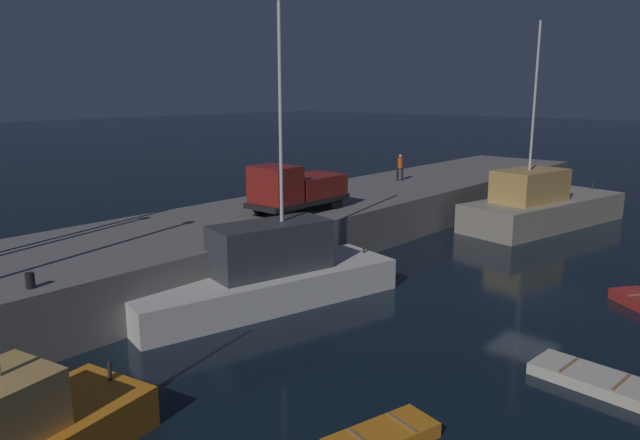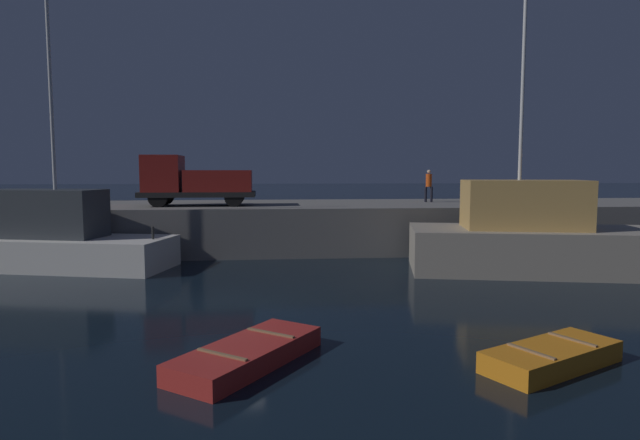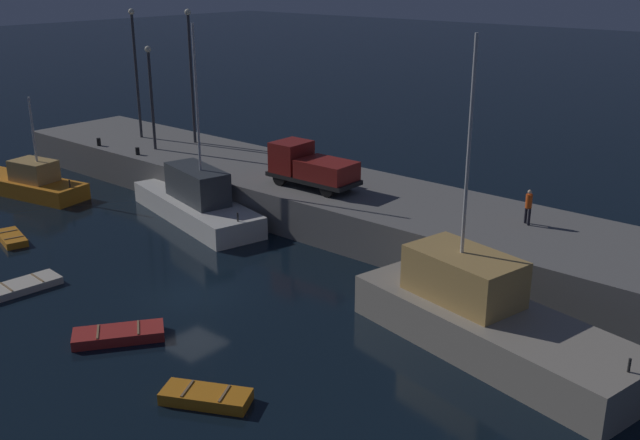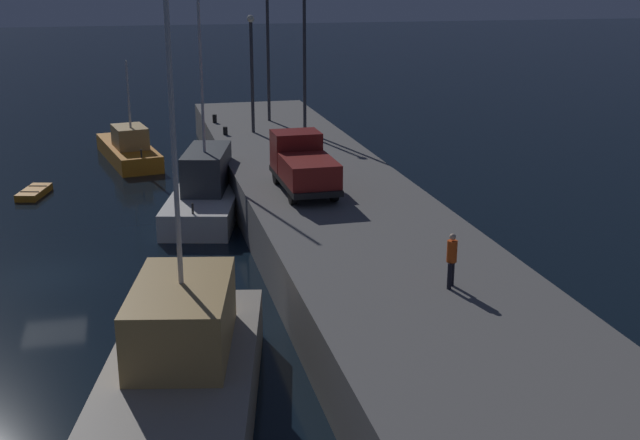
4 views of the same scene
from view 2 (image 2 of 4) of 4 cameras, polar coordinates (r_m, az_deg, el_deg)
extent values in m
plane|color=black|center=(15.88, -10.63, -9.31)|extent=(320.00, 320.00, 0.00)
cube|color=slate|center=(27.91, -8.26, -0.61)|extent=(57.41, 8.05, 2.29)
cube|color=gray|center=(23.00, 25.10, -3.01)|extent=(12.63, 6.39, 1.72)
cube|color=tan|center=(22.34, 21.14, 1.59)|extent=(4.98, 3.49, 1.91)
cylinder|color=silver|center=(22.60, 21.12, 14.90)|extent=(0.14, 0.14, 8.51)
cube|color=silver|center=(24.84, -28.12, -3.07)|extent=(11.47, 5.77, 1.28)
cube|color=#33383D|center=(24.47, -27.64, 0.64)|extent=(5.06, 3.06, 1.96)
cylinder|color=silver|center=(24.34, -27.12, 12.69)|extent=(0.14, 0.14, 8.24)
cylinder|color=#262626|center=(22.08, -17.61, -1.34)|extent=(0.10, 0.10, 0.50)
cube|color=orange|center=(12.04, 23.75, -13.35)|extent=(3.32, 2.48, 0.43)
cube|color=olive|center=(11.43, 21.82, -13.04)|extent=(0.56, 0.99, 0.04)
cube|color=olive|center=(12.52, 25.59, -11.57)|extent=(0.56, 0.99, 0.04)
cube|color=#B22823|center=(11.33, -7.82, -14.15)|extent=(3.23, 3.73, 0.43)
cube|color=olive|center=(11.85, -5.38, -12.05)|extent=(1.04, 0.78, 0.04)
cube|color=olive|center=(10.68, -10.58, -14.09)|extent=(1.04, 0.78, 0.04)
cylinder|color=black|center=(26.03, -17.13, 2.32)|extent=(0.90, 0.29, 0.90)
cylinder|color=black|center=(27.82, -16.41, 2.51)|extent=(0.90, 0.29, 0.90)
cylinder|color=black|center=(25.58, -9.29, 2.43)|extent=(0.90, 0.29, 0.90)
cylinder|color=black|center=(27.40, -9.07, 2.62)|extent=(0.90, 0.29, 0.90)
cube|color=black|center=(26.64, -13.00, 2.75)|extent=(5.58, 2.24, 0.25)
cube|color=maroon|center=(26.88, -16.59, 4.83)|extent=(1.80, 2.19, 1.76)
cube|color=maroon|center=(26.52, -10.89, 4.17)|extent=(3.25, 2.21, 1.04)
cylinder|color=black|center=(29.70, 11.95, 2.72)|extent=(0.14, 0.14, 0.85)
cylinder|color=black|center=(29.81, 11.35, 2.74)|extent=(0.14, 0.14, 0.85)
cylinder|color=#E54C14|center=(29.73, 11.68, 4.22)|extent=(0.45, 0.45, 0.70)
sphere|color=beige|center=(29.73, 11.70, 5.14)|extent=(0.21, 0.21, 0.21)
camera|label=1|loc=(26.25, -82.18, 10.21)|focal=33.50mm
camera|label=3|loc=(25.57, 97.59, 23.58)|focal=41.06mm
camera|label=4|loc=(36.98, 54.13, 15.42)|focal=45.25mm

